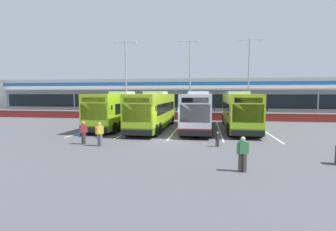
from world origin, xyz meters
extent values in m
plane|color=#4C4C51|center=(0.00, 0.00, 0.00)|extent=(200.00, 200.00, 0.00)
cube|color=silver|center=(0.00, 27.00, 2.75)|extent=(70.00, 10.00, 5.50)
cube|color=#19232D|center=(0.00, 21.98, 2.30)|extent=(66.00, 0.08, 2.20)
cube|color=navy|center=(0.00, 21.97, 5.15)|extent=(68.00, 0.08, 0.60)
cube|color=beige|center=(0.00, 20.50, 4.20)|extent=(67.00, 3.00, 0.24)
cube|color=gray|center=(0.00, 27.00, 5.75)|extent=(70.00, 10.00, 0.50)
cylinder|color=#999999|center=(-31.00, 19.30, 2.10)|extent=(0.20, 0.20, 4.20)
cylinder|color=#999999|center=(-18.60, 19.30, 2.10)|extent=(0.20, 0.20, 4.20)
cylinder|color=#999999|center=(-6.20, 19.30, 2.10)|extent=(0.20, 0.20, 4.20)
cylinder|color=#999999|center=(6.20, 19.30, 2.10)|extent=(0.20, 0.20, 4.20)
cylinder|color=#999999|center=(18.60, 19.30, 2.10)|extent=(0.20, 0.20, 4.20)
cube|color=maroon|center=(0.00, 14.50, 0.50)|extent=(60.00, 0.36, 1.00)
cube|color=#B2B2B2|center=(0.00, 14.50, 1.05)|extent=(60.00, 0.40, 0.10)
cube|color=#9ED11E|center=(-6.26, 6.48, 1.91)|extent=(2.70, 12.03, 3.19)
cube|color=#598419|center=(-6.26, 6.48, 0.59)|extent=(2.72, 12.05, 0.56)
cube|color=black|center=(-6.25, 6.88, 2.15)|extent=(2.70, 9.63, 0.96)
cube|color=black|center=(-6.33, 0.53, 2.05)|extent=(2.31, 0.13, 1.40)
cube|color=black|center=(-6.33, 0.52, 3.05)|extent=(2.05, 0.11, 0.40)
cube|color=silver|center=(-6.24, 7.48, 3.64)|extent=(2.08, 2.82, 0.28)
cube|color=black|center=(-6.33, 0.42, 0.55)|extent=(2.45, 0.19, 0.44)
cube|color=black|center=(-4.87, 0.87, 2.40)|extent=(0.08, 0.12, 0.36)
cube|color=black|center=(-7.78, 0.90, 2.40)|extent=(0.08, 0.12, 0.36)
cylinder|color=black|center=(-5.01, 11.07, 0.52)|extent=(0.33, 1.04, 1.04)
cylinder|color=black|center=(-7.40, 11.10, 0.52)|extent=(0.33, 1.04, 1.04)
cylinder|color=black|center=(-5.10, 3.27, 0.52)|extent=(0.33, 1.04, 1.04)
cylinder|color=black|center=(-7.49, 3.30, 0.52)|extent=(0.33, 1.04, 1.04)
cylinder|color=black|center=(-5.12, 1.87, 0.52)|extent=(0.33, 1.04, 1.04)
cylinder|color=black|center=(-7.51, 1.90, 0.52)|extent=(0.33, 1.04, 1.04)
cube|color=#9ED11E|center=(-2.34, 5.62, 1.91)|extent=(2.70, 12.03, 3.19)
cube|color=#598419|center=(-2.34, 5.62, 0.59)|extent=(2.72, 12.05, 0.56)
cube|color=black|center=(-2.33, 6.02, 2.15)|extent=(2.70, 9.63, 0.96)
cube|color=black|center=(-2.41, -0.33, 2.05)|extent=(2.31, 0.13, 1.40)
cube|color=black|center=(-2.41, -0.34, 3.05)|extent=(2.05, 0.11, 0.40)
cube|color=silver|center=(-2.32, 6.62, 3.64)|extent=(2.08, 2.82, 0.28)
cube|color=black|center=(-2.41, -0.44, 0.55)|extent=(2.45, 0.19, 0.44)
cube|color=black|center=(-0.95, 0.00, 2.40)|extent=(0.08, 0.12, 0.36)
cube|color=black|center=(-3.86, 0.04, 2.40)|extent=(0.08, 0.12, 0.36)
cylinder|color=black|center=(-1.09, 10.20, 0.52)|extent=(0.33, 1.04, 1.04)
cylinder|color=black|center=(-3.48, 10.23, 0.52)|extent=(0.33, 1.04, 1.04)
cylinder|color=black|center=(-1.18, 2.40, 0.52)|extent=(0.33, 1.04, 1.04)
cylinder|color=black|center=(-3.57, 2.43, 0.52)|extent=(0.33, 1.04, 1.04)
cylinder|color=black|center=(-1.20, 1.00, 0.52)|extent=(0.33, 1.04, 1.04)
cylinder|color=black|center=(-3.59, 1.03, 0.52)|extent=(0.33, 1.04, 1.04)
cube|color=silver|center=(2.12, 6.04, 1.91)|extent=(2.70, 12.03, 3.19)
cube|color=#AD1E1E|center=(2.12, 6.04, 0.59)|extent=(2.72, 12.05, 0.56)
cube|color=black|center=(2.13, 6.44, 2.15)|extent=(2.70, 9.63, 0.96)
cube|color=black|center=(2.05, 0.09, 2.05)|extent=(2.31, 0.13, 1.40)
cube|color=black|center=(2.05, 0.08, 3.05)|extent=(2.05, 0.11, 0.40)
cube|color=silver|center=(2.13, 7.04, 3.64)|extent=(2.08, 2.82, 0.28)
cube|color=black|center=(2.05, -0.02, 0.55)|extent=(2.45, 0.19, 0.44)
cube|color=black|center=(3.51, 0.43, 2.40)|extent=(0.08, 0.12, 0.36)
cube|color=black|center=(0.60, 0.46, 2.40)|extent=(0.08, 0.12, 0.36)
cylinder|color=black|center=(3.37, 10.63, 0.52)|extent=(0.33, 1.04, 1.04)
cylinder|color=black|center=(0.98, 10.66, 0.52)|extent=(0.33, 1.04, 1.04)
cylinder|color=black|center=(3.28, 2.83, 0.52)|extent=(0.33, 1.04, 1.04)
cylinder|color=black|center=(0.89, 2.86, 0.52)|extent=(0.33, 1.04, 1.04)
cylinder|color=black|center=(3.26, 1.43, 0.52)|extent=(0.33, 1.04, 1.04)
cylinder|color=black|center=(0.87, 1.46, 0.52)|extent=(0.33, 1.04, 1.04)
cube|color=#9ED11E|center=(6.11, 6.59, 1.91)|extent=(2.70, 12.03, 3.19)
cube|color=#598419|center=(6.11, 6.59, 0.59)|extent=(2.72, 12.05, 0.56)
cube|color=black|center=(6.12, 6.99, 2.15)|extent=(2.70, 9.63, 0.96)
cube|color=black|center=(6.04, 0.64, 2.05)|extent=(2.31, 0.13, 1.40)
cube|color=black|center=(6.04, 0.63, 3.05)|extent=(2.05, 0.11, 0.40)
cube|color=silver|center=(6.12, 7.59, 3.64)|extent=(2.08, 2.82, 0.28)
cube|color=black|center=(6.04, 0.53, 0.55)|extent=(2.45, 0.19, 0.44)
cube|color=black|center=(7.50, 0.98, 2.40)|extent=(0.08, 0.12, 0.36)
cube|color=black|center=(4.59, 1.01, 2.40)|extent=(0.08, 0.12, 0.36)
cylinder|color=black|center=(7.36, 11.18, 0.52)|extent=(0.33, 1.04, 1.04)
cylinder|color=black|center=(4.97, 11.21, 0.52)|extent=(0.33, 1.04, 1.04)
cylinder|color=black|center=(7.27, 3.38, 0.52)|extent=(0.33, 1.04, 1.04)
cylinder|color=black|center=(4.88, 3.41, 0.52)|extent=(0.33, 1.04, 1.04)
cylinder|color=black|center=(7.25, 1.98, 0.52)|extent=(0.33, 1.04, 1.04)
cylinder|color=black|center=(4.86, 2.01, 0.52)|extent=(0.33, 1.04, 1.04)
cube|color=silver|center=(-8.40, 6.00, 0.00)|extent=(0.14, 13.00, 0.01)
cube|color=silver|center=(-4.20, 6.00, 0.00)|extent=(0.14, 13.00, 0.01)
cube|color=silver|center=(0.00, 6.00, 0.00)|extent=(0.14, 13.00, 0.01)
cube|color=silver|center=(4.20, 6.00, 0.00)|extent=(0.14, 13.00, 0.01)
cube|color=silver|center=(8.40, 6.00, 0.00)|extent=(0.14, 13.00, 0.01)
cube|color=#4C4238|center=(-5.70, -2.62, 0.42)|extent=(0.17, 0.21, 0.84)
cube|color=#4C4238|center=(-5.52, -2.70, 0.42)|extent=(0.17, 0.21, 0.84)
cube|color=#B23838|center=(-5.61, -2.66, 1.12)|extent=(0.38, 0.29, 0.56)
cube|color=#B23838|center=(-5.82, -2.71, 1.09)|extent=(0.11, 0.12, 0.54)
cube|color=#B23838|center=(-5.39, -2.62, 1.09)|extent=(0.11, 0.12, 0.54)
sphere|color=tan|center=(-5.61, -2.66, 1.51)|extent=(0.22, 0.22, 0.22)
cube|color=#194C9E|center=(-5.90, -2.70, 0.63)|extent=(0.18, 0.30, 0.22)
cylinder|color=#194C9E|center=(-5.90, -2.70, 0.81)|extent=(0.02, 0.02, 0.16)
cube|color=slate|center=(-4.32, -3.08, 0.42)|extent=(0.22, 0.23, 0.84)
cube|color=slate|center=(-4.12, -3.08, 0.42)|extent=(0.22, 0.23, 0.84)
cube|color=gold|center=(-4.22, -3.08, 1.12)|extent=(0.40, 0.38, 0.56)
cube|color=gold|center=(-4.40, -3.21, 1.09)|extent=(0.13, 0.13, 0.54)
cube|color=gold|center=(-4.05, -2.95, 1.09)|extent=(0.13, 0.13, 0.54)
sphere|color=tan|center=(-4.22, -3.08, 1.51)|extent=(0.22, 0.22, 0.22)
cube|color=#4C4238|center=(3.61, -2.07, 0.26)|extent=(0.14, 0.14, 0.52)
cube|color=#4C4238|center=(3.74, -2.05, 0.26)|extent=(0.14, 0.14, 0.52)
cube|color=black|center=(3.67, -2.06, 0.69)|extent=(0.25, 0.25, 0.35)
cube|color=black|center=(3.58, -2.16, 0.68)|extent=(0.08, 0.08, 0.33)
cube|color=black|center=(3.77, -1.97, 0.68)|extent=(0.08, 0.08, 0.33)
sphere|color=tan|center=(3.67, -2.06, 0.94)|extent=(0.14, 0.14, 0.14)
cube|color=#4C4238|center=(4.48, -7.30, 0.42)|extent=(0.17, 0.20, 0.84)
cube|color=#4C4238|center=(4.66, -7.39, 0.42)|extent=(0.17, 0.20, 0.84)
cube|color=#387F4C|center=(4.57, -7.34, 1.12)|extent=(0.37, 0.27, 0.56)
cube|color=#387F4C|center=(4.35, -7.38, 1.09)|extent=(0.11, 0.11, 0.54)
cube|color=#387F4C|center=(4.79, -7.31, 1.09)|extent=(0.11, 0.11, 0.54)
sphere|color=#DBB293|center=(4.57, -7.34, 1.51)|extent=(0.22, 0.22, 0.22)
cylinder|color=#9E9EA3|center=(-8.66, 16.14, 5.50)|extent=(0.20, 0.20, 11.00)
cylinder|color=#9E9EA3|center=(-8.66, 16.14, 10.85)|extent=(2.80, 0.10, 0.10)
cube|color=silver|center=(-10.06, 16.14, 10.75)|extent=(0.44, 0.28, 0.20)
cube|color=silver|center=(-7.26, 16.14, 10.75)|extent=(0.44, 0.28, 0.20)
cylinder|color=#9E9EA3|center=(0.56, 16.83, 5.50)|extent=(0.20, 0.20, 11.00)
cylinder|color=#9E9EA3|center=(0.56, 16.83, 10.85)|extent=(2.80, 0.10, 0.10)
cube|color=silver|center=(-0.84, 16.83, 10.75)|extent=(0.44, 0.28, 0.20)
cube|color=silver|center=(1.96, 16.83, 10.75)|extent=(0.44, 0.28, 0.20)
cylinder|color=#9E9EA3|center=(8.65, 17.10, 5.50)|extent=(0.20, 0.20, 11.00)
cylinder|color=#9E9EA3|center=(8.65, 17.10, 10.85)|extent=(2.80, 0.10, 0.10)
cube|color=silver|center=(7.25, 17.10, 10.75)|extent=(0.44, 0.28, 0.20)
cube|color=silver|center=(10.05, 17.10, 10.75)|extent=(0.44, 0.28, 0.20)
camera|label=1|loc=(2.90, -18.86, 3.58)|focal=26.62mm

